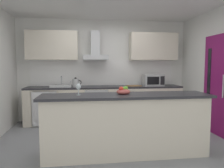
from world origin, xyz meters
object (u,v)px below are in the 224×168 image
at_px(microwave, 153,80).
at_px(range_hood, 95,51).
at_px(oven, 96,104).
at_px(kettle, 76,83).
at_px(sink, 61,86).
at_px(wine_glass, 78,87).
at_px(chopping_board, 134,86).
at_px(refrigerator, 46,107).
at_px(fruit_bowl, 123,91).

bearing_deg(microwave, range_hood, 173.87).
bearing_deg(oven, kettle, -176.08).
height_order(oven, sink, sink).
bearing_deg(range_hood, microwave, -6.13).
distance_m(sink, range_hood, 1.21).
bearing_deg(wine_glass, microwave, 47.36).
distance_m(microwave, chopping_board, 0.52).
relative_size(range_hood, wine_glass, 4.05).
bearing_deg(range_hood, refrigerator, -173.74).
relative_size(oven, fruit_bowl, 3.64).
relative_size(fruit_bowl, chopping_board, 0.65).
distance_m(range_hood, wine_glass, 2.31).
bearing_deg(fruit_bowl, chopping_board, 72.00).
bearing_deg(refrigerator, chopping_board, -0.55).
xyz_separation_m(sink, fruit_bowl, (1.16, -2.03, 0.09)).
bearing_deg(kettle, range_hood, 18.38).
xyz_separation_m(wine_glass, chopping_board, (1.35, 2.01, -0.19)).
relative_size(refrigerator, wine_glass, 4.78).
bearing_deg(microwave, wine_glass, -132.64).
bearing_deg(wine_glass, range_hood, 79.92).
height_order(refrigerator, fruit_bowl, fruit_bowl).
xyz_separation_m(refrigerator, sink, (0.36, 0.01, 0.50)).
relative_size(wine_glass, fruit_bowl, 0.81).
xyz_separation_m(range_hood, chopping_board, (0.96, -0.15, -0.88)).
bearing_deg(chopping_board, fruit_bowl, -108.00).
bearing_deg(chopping_board, microwave, -0.48).
bearing_deg(refrigerator, sink, 2.16).
xyz_separation_m(wine_glass, fruit_bowl, (0.70, 0.02, -0.08)).
bearing_deg(sink, wine_glass, -77.41).
height_order(fruit_bowl, chopping_board, fruit_bowl).
bearing_deg(fruit_bowl, range_hood, 98.36).
xyz_separation_m(refrigerator, range_hood, (1.21, 0.13, 1.36)).
height_order(kettle, chopping_board, kettle).
relative_size(microwave, fruit_bowl, 2.27).
height_order(sink, fruit_bowl, sink).
distance_m(oven, chopping_board, 1.06).
relative_size(oven, wine_glass, 4.50).
height_order(oven, refrigerator, oven).
bearing_deg(refrigerator, range_hood, 6.26).
distance_m(range_hood, chopping_board, 1.31).
xyz_separation_m(microwave, fruit_bowl, (-1.15, -1.99, -0.03)).
xyz_separation_m(kettle, chopping_board, (1.45, 0.01, -0.09)).
relative_size(wine_glass, chopping_board, 0.52).
distance_m(microwave, fruit_bowl, 2.30).
height_order(range_hood, wine_glass, range_hood).
xyz_separation_m(microwave, wine_glass, (-1.85, -2.01, 0.05)).
bearing_deg(microwave, chopping_board, 179.52).
xyz_separation_m(kettle, fruit_bowl, (0.81, -1.98, 0.02)).
xyz_separation_m(refrigerator, microwave, (2.67, -0.03, 0.62)).
height_order(refrigerator, microwave, microwave).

